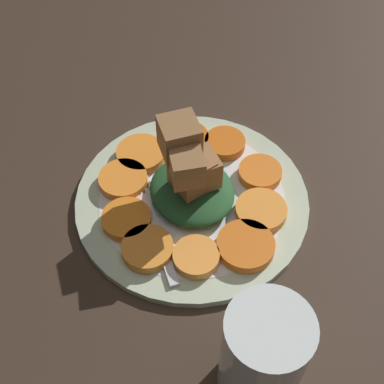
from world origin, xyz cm
name	(u,v)px	position (x,y,z in cm)	size (l,w,h in cm)	color
table_slab	(192,207)	(0.00, 0.00, 1.00)	(120.00, 120.00, 2.00)	#38281E
plate	(192,200)	(0.00, 0.00, 2.52)	(28.87, 28.87, 1.05)	beige
carrot_slice_0	(125,216)	(-0.49, -8.64, 3.72)	(5.89, 5.89, 1.23)	orange
carrot_slice_1	(147,248)	(4.82, -8.01, 3.72)	(5.97, 5.97, 1.23)	orange
carrot_slice_2	(196,257)	(8.24, -3.55, 3.72)	(5.32, 5.32, 1.23)	#F99539
carrot_slice_3	(246,246)	(9.42, 2.18, 3.72)	(6.69, 6.69, 1.23)	orange
carrot_slice_4	(261,211)	(5.95, 6.29, 3.72)	(6.20, 6.20, 1.23)	orange
carrot_slice_5	(260,173)	(0.75, 9.23, 3.72)	(5.50, 5.50, 1.23)	orange
carrot_slice_6	(225,143)	(-5.74, 7.67, 3.72)	(5.41, 5.41, 1.23)	orange
carrot_slice_7	(187,139)	(-8.67, 3.51, 3.72)	(5.80, 5.80, 1.23)	#D45F13
carrot_slice_8	(141,154)	(-8.86, -3.08, 3.72)	(6.38, 6.38, 1.23)	orange
carrot_slice_9	(123,180)	(-5.84, -6.75, 3.72)	(6.14, 6.14, 1.23)	orange
center_pile	(191,177)	(-0.09, -0.13, 6.89)	(11.21, 10.09, 11.12)	#235128
fork	(153,219)	(0.99, -5.74, 3.30)	(17.89, 4.34, 0.40)	silver
water_glass	(263,356)	(22.78, -4.08, 8.44)	(7.79, 7.79, 12.87)	silver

